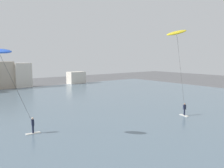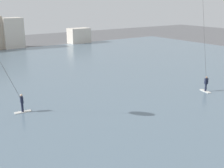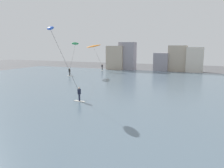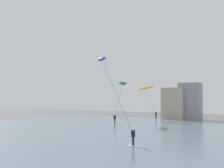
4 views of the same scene
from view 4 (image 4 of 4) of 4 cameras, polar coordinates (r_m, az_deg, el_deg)
water_bay at (r=35.01m, az=19.75°, el=-9.74°), size 84.00×52.00×0.10m
kitesurfer_blue at (r=28.99m, az=-1.03°, el=2.46°), size 4.71×2.41×8.46m
kitesurfer_green at (r=52.15m, az=1.91°, el=-0.35°), size 2.36×4.41×7.19m
kitesurfer_orange at (r=61.81m, az=6.18°, el=-1.07°), size 4.83×2.10×6.89m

